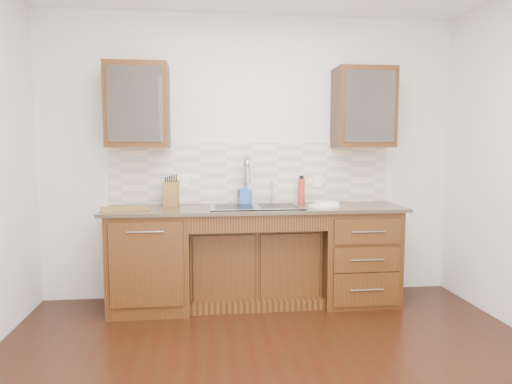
{
  "coord_description": "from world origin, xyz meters",
  "views": [
    {
      "loc": [
        -0.47,
        -2.67,
        1.46
      ],
      "look_at": [
        0.0,
        1.4,
        1.05
      ],
      "focal_mm": 32.0,
      "sensor_mm": 36.0,
      "label": 1
    }
  ],
  "objects": [
    {
      "name": "outlet_left",
      "position": [
        -0.65,
        1.73,
        1.12
      ],
      "size": [
        0.08,
        0.01,
        0.12
      ],
      "primitive_type": "cube",
      "color": "white",
      "rests_on": "backsplash"
    },
    {
      "name": "plate",
      "position": [
        0.62,
        1.35,
        0.92
      ],
      "size": [
        0.31,
        0.31,
        0.02
      ],
      "primitive_type": "cylinder",
      "rotation": [
        0.0,
        0.0,
        -0.05
      ],
      "color": "white",
      "rests_on": "countertop"
    },
    {
      "name": "upper_cabinet_right",
      "position": [
        1.05,
        1.58,
        1.83
      ],
      "size": [
        0.55,
        0.34,
        0.75
      ],
      "primitive_type": "cube",
      "color": "#593014",
      "rests_on": "wall_back"
    },
    {
      "name": "base_cabinet_right",
      "position": [
        0.95,
        1.44,
        0.44
      ],
      "size": [
        0.7,
        0.62,
        0.88
      ],
      "primitive_type": "cube",
      "color": "#593014",
      "rests_on": "ground"
    },
    {
      "name": "upper_cabinet_left",
      "position": [
        -1.05,
        1.58,
        1.83
      ],
      "size": [
        0.55,
        0.34,
        0.75
      ],
      "primitive_type": "cube",
      "color": "#593014",
      "rests_on": "wall_back"
    },
    {
      "name": "cup_right_a",
      "position": [
        0.9,
        1.58,
        1.78
      ],
      "size": [
        0.17,
        0.17,
        0.1
      ],
      "primitive_type": "imported",
      "rotation": [
        0.0,
        0.0,
        0.37
      ],
      "color": "white",
      "rests_on": "upper_cabinet_right"
    },
    {
      "name": "filter_tap",
      "position": [
        0.18,
        1.65,
        1.03
      ],
      "size": [
        0.02,
        0.02,
        0.24
      ],
      "primitive_type": "cylinder",
      "color": "#999993",
      "rests_on": "countertop"
    },
    {
      "name": "backsplash",
      "position": [
        0.0,
        1.74,
        1.21
      ],
      "size": [
        2.7,
        0.02,
        0.59
      ],
      "primitive_type": "cube",
      "color": "beige",
      "rests_on": "wall_back"
    },
    {
      "name": "wall_front",
      "position": [
        0.0,
        -1.8,
        1.35
      ],
      "size": [
        4.0,
        0.1,
        2.7
      ],
      "primitive_type": "cube",
      "color": "silver",
      "rests_on": "ground"
    },
    {
      "name": "wall_back",
      "position": [
        0.0,
        1.8,
        1.35
      ],
      "size": [
        4.0,
        0.1,
        2.7
      ],
      "primitive_type": "cube",
      "color": "silver",
      "rests_on": "ground"
    },
    {
      "name": "soap_bottle",
      "position": [
        -0.07,
        1.63,
        1.01
      ],
      "size": [
        0.13,
        0.13,
        0.21
      ],
      "primitive_type": "imported",
      "rotation": [
        0.0,
        0.0,
        -0.43
      ],
      "color": "blue",
      "rests_on": "countertop"
    },
    {
      "name": "faucet",
      "position": [
        -0.07,
        1.64,
        1.11
      ],
      "size": [
        0.04,
        0.04,
        0.4
      ],
      "primitive_type": "cylinder",
      "color": "#999993",
      "rests_on": "countertop"
    },
    {
      "name": "base_cabinet_center",
      "position": [
        0.0,
        1.53,
        0.35
      ],
      "size": [
        1.2,
        0.44,
        0.7
      ],
      "primitive_type": "cube",
      "color": "#593014",
      "rests_on": "ground"
    },
    {
      "name": "cup_left_a",
      "position": [
        -1.12,
        1.58,
        1.78
      ],
      "size": [
        0.17,
        0.17,
        0.11
      ],
      "primitive_type": "imported",
      "rotation": [
        0.0,
        0.0,
        -0.35
      ],
      "color": "white",
      "rests_on": "upper_cabinet_left"
    },
    {
      "name": "cutting_board",
      "position": [
        -1.16,
        1.39,
        0.92
      ],
      "size": [
        0.45,
        0.37,
        0.02
      ],
      "primitive_type": "cube",
      "rotation": [
        0.0,
        0.0,
        0.28
      ],
      "color": "brown",
      "rests_on": "countertop"
    },
    {
      "name": "sink",
      "position": [
        0.0,
        1.41,
        0.83
      ],
      "size": [
        0.84,
        0.46,
        0.19
      ],
      "primitive_type": "cube",
      "color": "#9E9EA5",
      "rests_on": "countertop"
    },
    {
      "name": "dish_towel",
      "position": [
        0.65,
        1.39,
        0.94
      ],
      "size": [
        0.2,
        0.15,
        0.03
      ],
      "primitive_type": "cube",
      "rotation": [
        0.0,
        0.0,
        0.07
      ],
      "color": "white",
      "rests_on": "plate"
    },
    {
      "name": "countertop",
      "position": [
        0.0,
        1.43,
        0.9
      ],
      "size": [
        2.7,
        0.65,
        0.03
      ],
      "primitive_type": "cube",
      "color": "#84705B",
      "rests_on": "base_cabinet_left"
    },
    {
      "name": "cup_right_b",
      "position": [
        1.16,
        1.58,
        1.77
      ],
      "size": [
        0.14,
        0.14,
        0.1
      ],
      "primitive_type": "imported",
      "rotation": [
        0.0,
        0.0,
        -0.42
      ],
      "color": "white",
      "rests_on": "upper_cabinet_right"
    },
    {
      "name": "base_cabinet_left",
      "position": [
        -0.95,
        1.44,
        0.44
      ],
      "size": [
        0.7,
        0.62,
        0.88
      ],
      "primitive_type": "cube",
      "color": "#593014",
      "rests_on": "ground"
    },
    {
      "name": "knife_block",
      "position": [
        -0.77,
        1.63,
        1.02
      ],
      "size": [
        0.14,
        0.21,
        0.23
      ],
      "primitive_type": "cube",
      "rotation": [
        0.0,
        0.0,
        -0.05
      ],
      "color": "#A4844B",
      "rests_on": "countertop"
    },
    {
      "name": "cup_left_b",
      "position": [
        -1.0,
        1.58,
        1.77
      ],
      "size": [
        0.12,
        0.12,
        0.09
      ],
      "primitive_type": "imported",
      "rotation": [
        0.0,
        0.0,
        -0.34
      ],
      "color": "white",
      "rests_on": "upper_cabinet_left"
    },
    {
      "name": "water_bottle",
      "position": [
        0.46,
        1.59,
        1.03
      ],
      "size": [
        0.08,
        0.08,
        0.24
      ],
      "primitive_type": "cylinder",
      "rotation": [
        0.0,
        0.0,
        0.17
      ],
      "color": "#B22C1E",
      "rests_on": "countertop"
    },
    {
      "name": "outlet_right",
      "position": [
        0.65,
        1.73,
        1.12
      ],
      "size": [
        0.08,
        0.01,
        0.12
      ],
      "primitive_type": "cube",
      "color": "white",
      "rests_on": "backsplash"
    }
  ]
}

